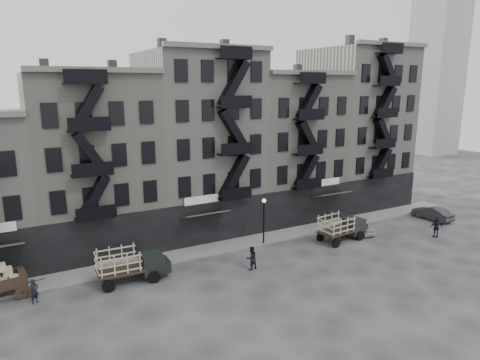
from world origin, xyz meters
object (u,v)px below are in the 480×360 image
stake_truck_east (343,225)px  car_east (359,225)px  pedestrian_mid (251,258)px  policeman (436,228)px  stake_truck_west (131,262)px  pedestrian_west (34,291)px  car_far (433,213)px

stake_truck_east → car_east: size_ratio=1.33×
pedestrian_mid → car_east: bearing=-177.0°
stake_truck_east → policeman: 9.09m
stake_truck_west → pedestrian_west: size_ratio=3.12×
stake_truck_west → car_east: 22.37m
stake_truck_west → car_far: bearing=0.7°
stake_truck_east → policeman: size_ratio=2.73×
stake_truck_east → pedestrian_mid: 10.64m
car_far → pedestrian_west: bearing=-4.1°
stake_truck_west → car_east: size_ratio=1.33×
stake_truck_east → car_far: bearing=-5.2°
stake_truck_west → policeman: bearing=-7.2°
stake_truck_west → stake_truck_east: stake_truck_west is taller
car_far → policeman: (-4.34, -3.74, 0.26)m
stake_truck_west → pedestrian_mid: stake_truck_west is taller
stake_truck_east → pedestrian_mid: stake_truck_east is taller
pedestrian_west → policeman: (34.05, -4.56, 0.12)m
stake_truck_east → policeman: bearing=-29.4°
stake_truck_east → policeman: (8.30, -3.67, -0.50)m
policeman → car_east: bearing=-5.9°
stake_truck_east → pedestrian_mid: bearing=-177.8°
pedestrian_west → pedestrian_mid: pedestrian_mid is taller
stake_truck_west → car_east: (22.36, -0.02, -0.81)m
pedestrian_mid → policeman: (18.83, -2.24, 0.02)m
car_east → car_far: (9.56, -0.88, 0.03)m
car_far → pedestrian_west: (-38.39, 0.81, 0.14)m
car_east → pedestrian_mid: bearing=-162.3°
stake_truck_east → car_east: (3.07, 0.96, -0.79)m
car_far → pedestrian_mid: (-23.17, -1.51, 0.24)m
car_far → pedestrian_mid: bearing=0.8°
stake_truck_east → car_far: stake_truck_east is taller
stake_truck_west → policeman: size_ratio=2.74×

